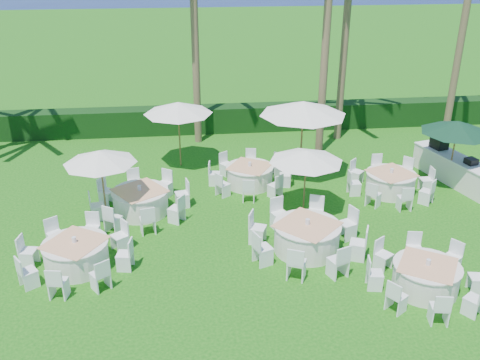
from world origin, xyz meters
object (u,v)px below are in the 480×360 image
at_px(umbrella_a, 100,157).
at_px(umbrella_green, 458,127).
at_px(banquet_table_c, 426,277).
at_px(banquet_table_d, 141,201).
at_px(banquet_table_e, 250,175).
at_px(buffet_table, 459,171).
at_px(banquet_table_b, 307,237).
at_px(banquet_table_f, 390,182).
at_px(umbrella_d, 303,108).
at_px(umbrella_b, 306,156).
at_px(banquet_table_a, 76,254).
at_px(umbrella_c, 178,108).

bearing_deg(umbrella_a, umbrella_green, 6.30).
xyz_separation_m(banquet_table_c, banquet_table_d, (-7.69, 5.18, 0.03)).
xyz_separation_m(banquet_table_e, buffet_table, (7.77, -0.75, 0.13)).
distance_m(banquet_table_b, banquet_table_c, 3.50).
distance_m(banquet_table_f, umbrella_d, 4.15).
bearing_deg(banquet_table_e, banquet_table_f, -13.37).
bearing_deg(umbrella_green, banquet_table_d, -175.15).
bearing_deg(buffet_table, banquet_table_e, 174.48).
bearing_deg(banquet_table_f, banquet_table_b, -137.89).
height_order(umbrella_a, umbrella_b, umbrella_a).
relative_size(banquet_table_b, umbrella_green, 1.30).
distance_m(banquet_table_e, buffet_table, 7.81).
distance_m(banquet_table_a, buffet_table, 13.89).
bearing_deg(umbrella_a, banquet_table_b, -22.43).
relative_size(banquet_table_b, umbrella_b, 1.39).
bearing_deg(umbrella_b, banquet_table_d, 174.04).
bearing_deg(banquet_table_c, banquet_table_b, 139.87).
distance_m(banquet_table_c, banquet_table_f, 5.88).
bearing_deg(buffet_table, banquet_table_f, -171.23).
relative_size(umbrella_b, umbrella_green, 0.94).
distance_m(umbrella_a, umbrella_d, 7.61).
relative_size(umbrella_a, umbrella_b, 1.01).
bearing_deg(banquet_table_d, umbrella_green, 4.85).
distance_m(banquet_table_f, umbrella_b, 3.97).
relative_size(banquet_table_c, umbrella_d, 0.94).
distance_m(umbrella_green, buffet_table, 1.80).
relative_size(banquet_table_c, banquet_table_e, 1.00).
height_order(banquet_table_d, umbrella_c, umbrella_c).
distance_m(umbrella_b, umbrella_d, 3.09).
bearing_deg(umbrella_b, banquet_table_e, 123.49).
bearing_deg(banquet_table_a, banquet_table_b, 1.47).
relative_size(banquet_table_e, umbrella_b, 1.26).
bearing_deg(umbrella_green, buffet_table, 6.35).
bearing_deg(banquet_table_b, umbrella_a, 157.57).
xyz_separation_m(banquet_table_a, banquet_table_f, (10.48, 3.67, -0.01)).
bearing_deg(banquet_table_d, umbrella_a, -159.45).
bearing_deg(banquet_table_b, banquet_table_d, 149.69).
bearing_deg(banquet_table_e, umbrella_green, -6.14).
xyz_separation_m(banquet_table_b, umbrella_b, (0.43, 2.36, 1.59)).
distance_m(banquet_table_a, banquet_table_c, 9.51).
bearing_deg(banquet_table_c, umbrella_a, 151.46).
height_order(banquet_table_b, banquet_table_f, banquet_table_b).
height_order(banquet_table_d, buffet_table, buffet_table).
height_order(banquet_table_b, umbrella_green, umbrella_green).
bearing_deg(banquet_table_d, buffet_table, 4.90).
bearing_deg(umbrella_green, banquet_table_c, -120.39).
relative_size(banquet_table_d, banquet_table_e, 1.08).
bearing_deg(umbrella_c, banquet_table_e, -40.74).
bearing_deg(banquet_table_a, umbrella_d, 36.06).
bearing_deg(banquet_table_e, umbrella_d, 17.56).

